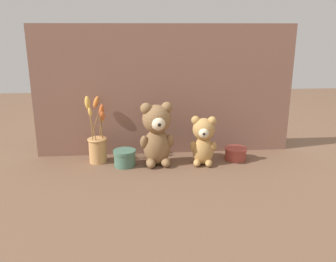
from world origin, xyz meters
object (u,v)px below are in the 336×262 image
teddy_bear_medium (203,140)px  decorative_tin_tall (236,154)px  flower_vase (98,143)px  decorative_tin_short (125,158)px  teddy_bear_large (157,133)px

teddy_bear_medium → decorative_tin_tall: teddy_bear_medium is taller
teddy_bear_medium → decorative_tin_tall: 0.20m
teddy_bear_medium → flower_vase: bearing=171.1°
teddy_bear_medium → flower_vase: size_ratio=0.71×
teddy_bear_medium → decorative_tin_short: bearing=178.3°
teddy_bear_large → flower_vase: (-0.28, 0.06, -0.06)m
flower_vase → decorative_tin_tall: (0.66, -0.03, -0.06)m
teddy_bear_large → decorative_tin_short: bearing=-177.3°
flower_vase → decorative_tin_short: size_ratio=3.13×
teddy_bear_medium → decorative_tin_short: 0.37m
decorative_tin_tall → teddy_bear_large: bearing=-175.9°
flower_vase → decorative_tin_short: (0.13, -0.07, -0.06)m
teddy_bear_large → teddy_bear_medium: teddy_bear_large is taller
teddy_bear_large → decorative_tin_short: 0.19m
teddy_bear_medium → flower_vase: 0.50m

